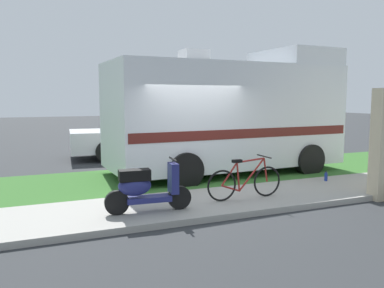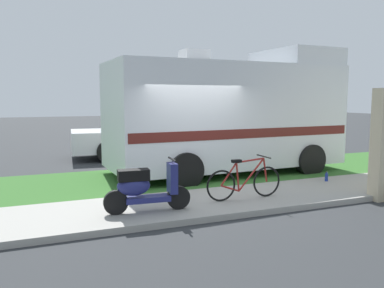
% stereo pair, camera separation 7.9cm
% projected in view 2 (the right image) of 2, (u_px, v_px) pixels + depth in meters
% --- Properties ---
extents(ground_plane, '(80.00, 80.00, 0.00)m').
position_uv_depth(ground_plane, '(201.00, 191.00, 9.22)').
color(ground_plane, '#2D3033').
extents(sidewalk, '(24.00, 2.00, 0.12)m').
position_uv_depth(sidewalk, '(224.00, 201.00, 8.11)').
color(sidewalk, '#9E9B93').
rests_on(sidewalk, ground).
extents(grass_strip, '(24.00, 3.40, 0.08)m').
position_uv_depth(grass_strip, '(179.00, 178.00, 10.60)').
color(grass_strip, '#336628').
rests_on(grass_strip, ground).
extents(motorhome_rv, '(6.71, 2.98, 3.62)m').
position_uv_depth(motorhome_rv, '(229.00, 114.00, 11.19)').
color(motorhome_rv, silver).
rests_on(motorhome_rv, ground).
extents(scooter, '(1.60, 0.50, 0.97)m').
position_uv_depth(scooter, '(144.00, 187.00, 7.10)').
color(scooter, black).
rests_on(scooter, ground).
extents(bicycle, '(1.71, 0.52, 0.88)m').
position_uv_depth(bicycle, '(244.00, 181.00, 8.03)').
color(bicycle, black).
rests_on(bicycle, ground).
extents(pickup_truck_near, '(5.68, 2.54, 1.88)m').
position_uv_depth(pickup_truck_near, '(165.00, 130.00, 14.82)').
color(pickup_truck_near, silver).
rests_on(pickup_truck_near, ground).
extents(bottle_green, '(0.07, 0.07, 0.29)m').
position_uv_depth(bottle_green, '(375.00, 180.00, 9.38)').
color(bottle_green, '#B2B2B7').
rests_on(bottle_green, ground).
extents(bottle_spare, '(0.08, 0.08, 0.24)m').
position_uv_depth(bottle_spare, '(326.00, 177.00, 9.78)').
color(bottle_spare, navy).
rests_on(bottle_spare, ground).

